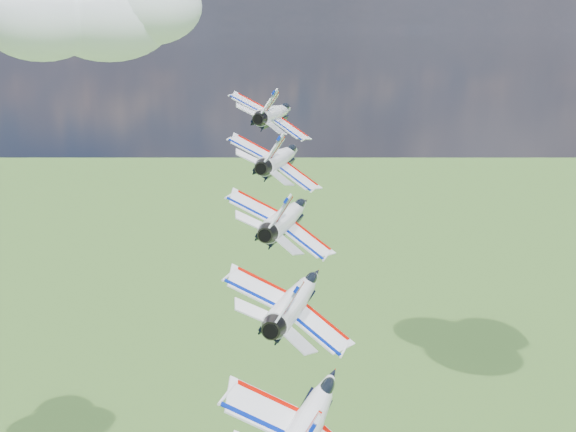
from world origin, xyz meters
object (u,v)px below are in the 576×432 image
Objects in this scene: jet_2 at (288,216)px; jet_4 at (311,416)px; jet_1 at (281,157)px; jet_0 at (276,113)px; jet_3 at (297,297)px.

jet_2 is 1.00× the size of jet_4.
jet_1 is 1.00× the size of jet_2.
jet_3 is at bearing -71.78° from jet_0.
jet_4 is (28.14, -36.96, -12.37)m from jet_0.
jet_0 is 1.00× the size of jet_2.
jet_3 is at bearing -71.78° from jet_1.
jet_0 reaches higher than jet_2.
jet_0 reaches higher than jet_4.
jet_4 is at bearing -71.78° from jet_3.
jet_0 is 12.02m from jet_1.
jet_2 is 1.00× the size of jet_3.
jet_0 is 24.04m from jet_2.
jet_0 is 48.07m from jet_4.
jet_2 is at bearing 108.22° from jet_3.
jet_0 is 1.00× the size of jet_1.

